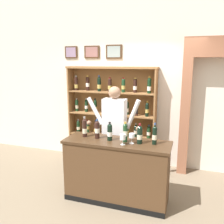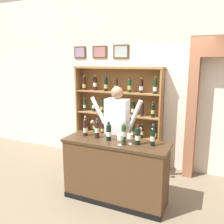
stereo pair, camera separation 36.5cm
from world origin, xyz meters
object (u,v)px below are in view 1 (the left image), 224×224
at_px(tasting_bottle_riserva, 155,135).
at_px(wine_glass_right, 132,136).
at_px(shopkeeper, 114,124).
at_px(wine_glass_left, 123,137).
at_px(tasting_bottle_chianti, 140,134).
at_px(wine_shelf, 112,112).
at_px(tasting_bottle_rosso, 85,128).
at_px(tasting_bottle_bianco, 125,132).
at_px(tasting_counter, 117,171).
at_px(tasting_bottle_grappa, 110,132).
at_px(tasting_bottle_super_tuscan, 97,129).

relative_size(tasting_bottle_riserva, wine_glass_right, 2.11).
height_order(shopkeeper, wine_glass_left, shopkeeper).
bearing_deg(wine_glass_right, tasting_bottle_chianti, 18.40).
height_order(wine_shelf, tasting_bottle_rosso, wine_shelf).
relative_size(tasting_bottle_chianti, wine_glass_left, 1.90).
distance_m(shopkeeper, wine_glass_left, 0.77).
relative_size(wine_shelf, tasting_bottle_rosso, 6.27).
distance_m(tasting_bottle_bianco, tasting_bottle_chianti, 0.22).
relative_size(tasting_counter, tasting_bottle_chianti, 5.41).
distance_m(tasting_counter, tasting_bottle_chianti, 0.70).
height_order(tasting_bottle_riserva, wine_glass_right, tasting_bottle_riserva).
bearing_deg(tasting_bottle_grappa, wine_glass_left, -27.65).
relative_size(wine_shelf, tasting_bottle_riserva, 6.44).
xyz_separation_m(tasting_bottle_rosso, tasting_bottle_riserva, (1.09, -0.01, -0.01)).
bearing_deg(tasting_bottle_chianti, tasting_counter, -179.07).
relative_size(tasting_bottle_super_tuscan, tasting_bottle_riserva, 0.97).
height_order(tasting_bottle_super_tuscan, tasting_bottle_bianco, tasting_bottle_super_tuscan).
bearing_deg(tasting_bottle_riserva, wine_glass_left, -158.64).
bearing_deg(shopkeeper, tasting_counter, -68.73).
bearing_deg(tasting_counter, tasting_bottle_bianco, 4.81).
bearing_deg(wine_glass_left, tasting_bottle_super_tuscan, 160.33).
bearing_deg(wine_glass_right, wine_shelf, 118.89).
xyz_separation_m(tasting_bottle_grappa, tasting_bottle_chianti, (0.45, 0.01, 0.00)).
xyz_separation_m(shopkeeper, tasting_bottle_grappa, (0.11, -0.57, 0.04)).
xyz_separation_m(wine_shelf, tasting_counter, (0.55, -1.39, -0.60)).
relative_size(wine_shelf, tasting_counter, 1.26).
height_order(tasting_bottle_grappa, tasting_bottle_chianti, tasting_bottle_chianti).
bearing_deg(wine_glass_right, tasting_bottle_bianco, 159.44).
distance_m(shopkeeper, tasting_bottle_rosso, 0.61).
height_order(tasting_bottle_super_tuscan, tasting_bottle_chianti, tasting_bottle_super_tuscan).
bearing_deg(shopkeeper, tasting_bottle_rosso, -121.89).
bearing_deg(wine_glass_left, shopkeeper, 116.65).
relative_size(shopkeeper, tasting_bottle_grappa, 6.04).
bearing_deg(wine_shelf, wine_glass_left, -65.96).
bearing_deg(tasting_bottle_bianco, wine_glass_right, -20.56).
xyz_separation_m(tasting_bottle_super_tuscan, tasting_bottle_bianco, (0.45, -0.02, 0.00)).
height_order(wine_shelf, tasting_bottle_bianco, wine_shelf).
distance_m(tasting_counter, tasting_bottle_grappa, 0.62).
height_order(tasting_bottle_rosso, tasting_bottle_chianti, tasting_bottle_rosso).
height_order(tasting_counter, shopkeeper, shopkeeper).
height_order(shopkeeper, wine_glass_right, shopkeeper).
bearing_deg(tasting_bottle_bianco, wine_glass_left, -89.16).
height_order(tasting_bottle_chianti, wine_glass_left, tasting_bottle_chianti).
bearing_deg(wine_shelf, tasting_bottle_chianti, -57.21).
distance_m(tasting_bottle_rosso, tasting_bottle_chianti, 0.88).
height_order(tasting_bottle_grappa, wine_glass_right, tasting_bottle_grappa).
distance_m(wine_shelf, wine_glass_left, 1.66).
xyz_separation_m(tasting_bottle_riserva, wine_glass_left, (-0.42, -0.16, -0.03)).
distance_m(tasting_bottle_super_tuscan, wine_glass_right, 0.56).
height_order(tasting_counter, tasting_bottle_chianti, tasting_bottle_chianti).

